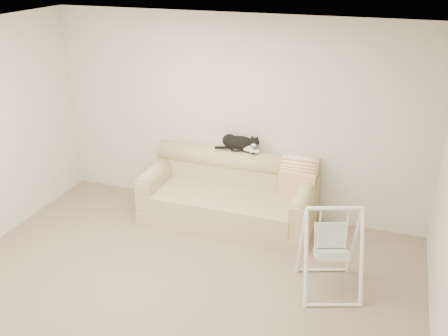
% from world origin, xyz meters
% --- Properties ---
extents(ground_plane, '(5.00, 5.00, 0.00)m').
position_xyz_m(ground_plane, '(0.00, 0.00, 0.00)').
color(ground_plane, '#746553').
rests_on(ground_plane, ground).
extents(room_shell, '(5.04, 4.04, 2.60)m').
position_xyz_m(room_shell, '(0.00, 0.00, 1.53)').
color(room_shell, beige).
rests_on(room_shell, ground).
extents(sofa, '(2.20, 0.93, 0.90)m').
position_xyz_m(sofa, '(0.04, 1.62, 0.35)').
color(sofa, tan).
rests_on(sofa, ground).
extents(remote_a, '(0.19, 0.10, 0.03)m').
position_xyz_m(remote_a, '(0.07, 1.85, 0.91)').
color(remote_a, black).
rests_on(remote_a, sofa).
extents(remote_b, '(0.18, 0.07, 0.02)m').
position_xyz_m(remote_b, '(0.24, 1.84, 0.91)').
color(remote_b, black).
rests_on(remote_b, sofa).
extents(tuxedo_cat, '(0.59, 0.24, 0.23)m').
position_xyz_m(tuxedo_cat, '(0.09, 1.86, 1.01)').
color(tuxedo_cat, black).
rests_on(tuxedo_cat, sofa).
extents(throw_blanket, '(0.45, 0.38, 0.58)m').
position_xyz_m(throw_blanket, '(0.89, 1.84, 0.72)').
color(throw_blanket, '#D0793F').
rests_on(throw_blanket, sofa).
extents(baby_swing, '(0.78, 0.80, 0.99)m').
position_xyz_m(baby_swing, '(1.49, 0.59, 0.49)').
color(baby_swing, white).
rests_on(baby_swing, ground).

